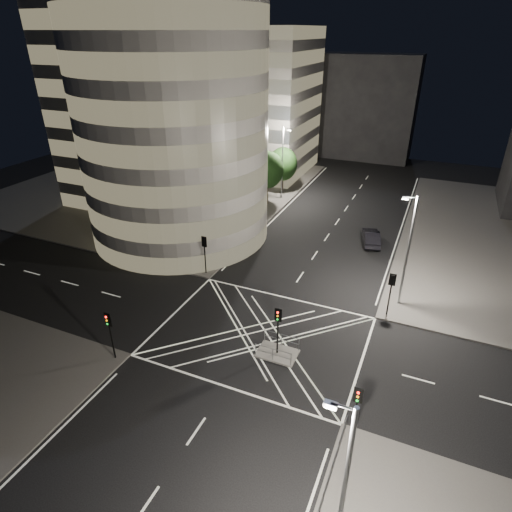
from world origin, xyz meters
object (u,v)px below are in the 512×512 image
at_px(central_island, 277,353).
at_px(traffic_signal_nr, 357,404).
at_px(traffic_signal_fr, 391,287).
at_px(street_lamp_left_far, 283,161).
at_px(street_lamp_left_near, 223,204).
at_px(traffic_signal_nl, 109,327).
at_px(sedan, 371,237).
at_px(street_lamp_right_far, 408,249).
at_px(traffic_signal_fl, 205,248).
at_px(street_lamp_right_near, 342,491).
at_px(traffic_signal_island, 278,323).

distance_m(central_island, traffic_signal_nr, 9.08).
height_order(traffic_signal_fr, street_lamp_left_far, street_lamp_left_far).
distance_m(traffic_signal_nr, street_lamp_left_near, 26.32).
distance_m(traffic_signal_nl, sedan, 30.52).
height_order(street_lamp_left_far, street_lamp_right_far, same).
bearing_deg(traffic_signal_fr, street_lamp_left_far, 128.17).
bearing_deg(street_lamp_left_near, street_lamp_right_far, -9.03).
relative_size(central_island, traffic_signal_nl, 0.75).
distance_m(traffic_signal_fl, traffic_signal_fr, 17.60).
xyz_separation_m(traffic_signal_nl, street_lamp_right_near, (18.24, -7.20, 2.63)).
bearing_deg(street_lamp_left_near, traffic_signal_fl, -83.03).
bearing_deg(street_lamp_left_near, traffic_signal_nr, -45.87).
bearing_deg(traffic_signal_nr, traffic_signal_island, 142.07).
relative_size(central_island, street_lamp_right_near, 0.30).
height_order(central_island, traffic_signal_island, traffic_signal_island).
bearing_deg(street_lamp_left_near, sedan, 30.07).
relative_size(traffic_signal_nr, street_lamp_left_far, 0.40).
height_order(traffic_signal_fl, street_lamp_right_near, street_lamp_right_near).
relative_size(traffic_signal_fl, traffic_signal_island, 1.00).
distance_m(traffic_signal_island, street_lamp_right_far, 13.13).
bearing_deg(central_island, street_lamp_left_near, 130.27).
bearing_deg(street_lamp_right_far, traffic_signal_fl, -173.12).
bearing_deg(street_lamp_right_near, traffic_signal_fr, 91.75).
relative_size(traffic_signal_fr, street_lamp_right_far, 0.40).
xyz_separation_m(traffic_signal_nr, street_lamp_right_near, (0.64, -7.20, 2.63)).
relative_size(central_island, sedan, 0.61).
bearing_deg(traffic_signal_fr, street_lamp_right_far, 73.89).
bearing_deg(traffic_signal_fl, street_lamp_left_far, 91.57).
bearing_deg(central_island, traffic_signal_fl, 142.46).
distance_m(traffic_signal_fr, traffic_signal_nr, 13.60).
distance_m(traffic_signal_fr, street_lamp_left_far, 29.63).
xyz_separation_m(street_lamp_left_far, street_lamp_right_far, (18.87, -21.00, 0.00)).
bearing_deg(traffic_signal_island, traffic_signal_nl, -153.86).
distance_m(traffic_signal_island, street_lamp_left_far, 33.61).
xyz_separation_m(traffic_signal_island, street_lamp_right_far, (7.44, 10.50, 2.63)).
relative_size(traffic_signal_fl, street_lamp_right_far, 0.40).
bearing_deg(traffic_signal_island, central_island, 0.00).
height_order(traffic_signal_fl, street_lamp_left_near, street_lamp_left_near).
relative_size(traffic_signal_fr, street_lamp_right_near, 0.40).
bearing_deg(traffic_signal_fl, street_lamp_left_near, 96.97).
distance_m(central_island, street_lamp_right_near, 15.54).
xyz_separation_m(street_lamp_right_far, sedan, (-4.45, 11.35, -4.74)).
xyz_separation_m(central_island, traffic_signal_island, (0.00, 0.00, 2.84)).
bearing_deg(street_lamp_left_far, street_lamp_right_near, -66.79).
bearing_deg(traffic_signal_fr, street_lamp_right_near, -88.25).
height_order(central_island, traffic_signal_nr, traffic_signal_nr).
bearing_deg(street_lamp_left_far, traffic_signal_nl, -89.01).
bearing_deg(traffic_signal_fl, street_lamp_right_near, -48.76).
height_order(traffic_signal_fr, street_lamp_left_near, street_lamp_left_near).
xyz_separation_m(central_island, street_lamp_right_near, (7.44, -12.50, 5.47)).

